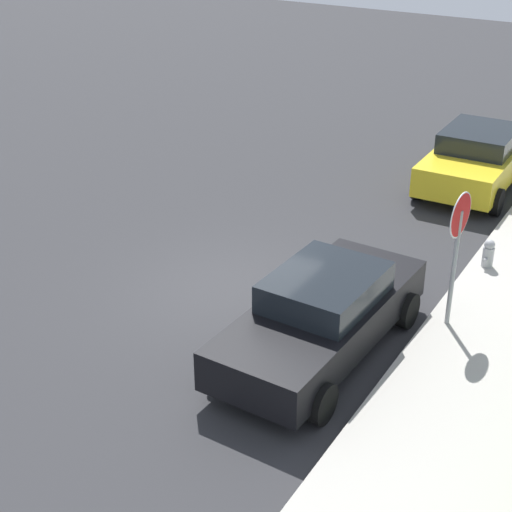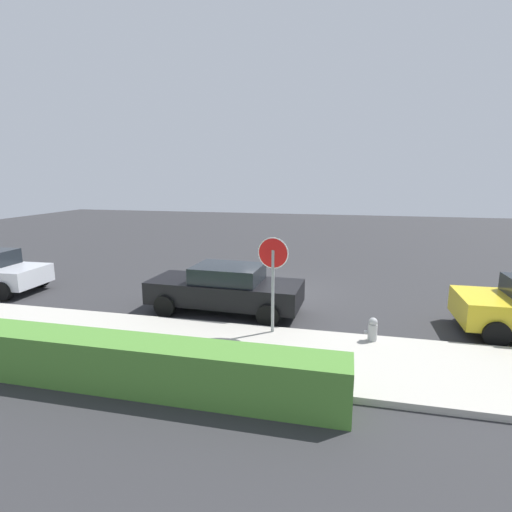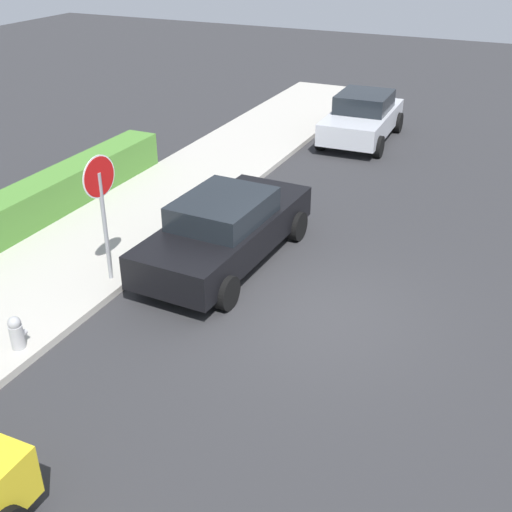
# 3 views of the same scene
# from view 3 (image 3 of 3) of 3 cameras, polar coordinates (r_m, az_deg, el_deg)

# --- Properties ---
(ground_plane) EXTENTS (60.00, 60.00, 0.00)m
(ground_plane) POSITION_cam_3_polar(r_m,az_deg,el_deg) (11.54, 5.18, -4.89)
(ground_plane) COLOR #2D2D30
(sidewalk_curb) EXTENTS (32.00, 3.04, 0.14)m
(sidewalk_curb) POSITION_cam_3_polar(r_m,az_deg,el_deg) (13.74, -14.85, 0.29)
(sidewalk_curb) COLOR #B2ADA3
(sidewalk_curb) RESTS_ON ground_plane
(stop_sign) EXTENTS (0.78, 0.10, 2.58)m
(stop_sign) POSITION_cam_3_polar(r_m,az_deg,el_deg) (11.83, -13.57, 4.99)
(stop_sign) COLOR gray
(stop_sign) RESTS_ON ground_plane
(parked_car_black) EXTENTS (4.63, 2.11, 1.44)m
(parked_car_black) POSITION_cam_3_polar(r_m,az_deg,el_deg) (12.78, -2.70, 2.43)
(parked_car_black) COLOR black
(parked_car_black) RESTS_ON ground_plane
(parked_car_silver) EXTENTS (3.98, 2.06, 1.46)m
(parked_car_silver) POSITION_cam_3_polar(r_m,az_deg,el_deg) (20.53, 9.44, 12.08)
(parked_car_silver) COLOR silver
(parked_car_silver) RESTS_ON ground_plane
(fire_hydrant) EXTENTS (0.30, 0.22, 0.72)m
(fire_hydrant) POSITION_cam_3_polar(r_m,az_deg,el_deg) (10.91, -20.47, -6.67)
(fire_hydrant) COLOR #A5A5A8
(fire_hydrant) RESTS_ON ground_plane
(front_yard_hedge) EXTENTS (7.80, 0.86, 0.99)m
(front_yard_hedge) POSITION_cam_3_polar(r_m,az_deg,el_deg) (15.56, -17.90, 4.91)
(front_yard_hedge) COLOR #4C8433
(front_yard_hedge) RESTS_ON ground_plane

